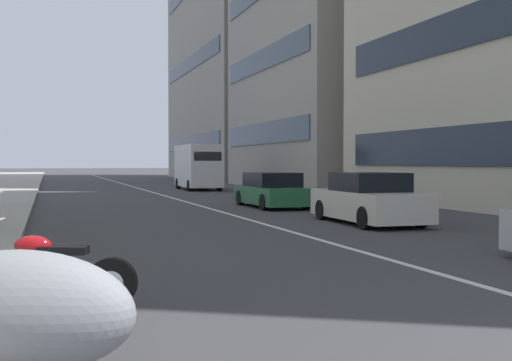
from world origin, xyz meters
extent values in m
cube|color=silver|center=(35.00, 0.00, 0.00)|extent=(110.00, 0.16, 0.01)
ellipsoid|color=gray|center=(2.35, 6.14, 0.60)|extent=(1.63, 2.07, 0.98)
cylinder|color=black|center=(4.83, 5.20, 0.31)|extent=(0.31, 0.63, 0.62)
cylinder|color=silver|center=(4.83, 5.20, 0.31)|extent=(0.22, 0.34, 0.31)
cube|color=silver|center=(5.09, 5.96, 0.30)|extent=(0.37, 0.44, 0.28)
cube|color=black|center=(5.03, 5.79, 0.71)|extent=(0.41, 0.68, 0.10)
ellipsoid|color=#AD1116|center=(5.14, 6.12, 0.77)|extent=(0.38, 0.51, 0.24)
cylinder|color=silver|center=(5.13, 5.65, 0.19)|extent=(0.31, 0.68, 0.16)
cube|color=beige|center=(13.40, -2.95, 0.55)|extent=(4.57, 1.97, 0.80)
cube|color=black|center=(13.34, -2.95, 1.22)|extent=(2.16, 1.75, 0.54)
cylinder|color=black|center=(14.92, -2.17, 0.31)|extent=(0.63, 0.24, 0.62)
cylinder|color=black|center=(14.86, -3.83, 0.31)|extent=(0.63, 0.24, 0.62)
cylinder|color=black|center=(11.94, -2.07, 0.31)|extent=(0.63, 0.24, 0.62)
cylinder|color=black|center=(11.88, -3.74, 0.31)|extent=(0.63, 0.24, 0.62)
cube|color=#236038|center=(20.61, -2.54, 0.49)|extent=(4.67, 1.84, 0.68)
cube|color=black|center=(20.56, -2.54, 1.11)|extent=(2.52, 1.69, 0.56)
cylinder|color=black|center=(22.15, -1.71, 0.31)|extent=(0.62, 0.22, 0.62)
cylinder|color=black|center=(22.15, -3.37, 0.31)|extent=(0.62, 0.22, 0.62)
cylinder|color=black|center=(19.07, -1.70, 0.31)|extent=(0.62, 0.22, 0.62)
cylinder|color=black|center=(19.07, -3.37, 0.31)|extent=(0.62, 0.22, 0.62)
cube|color=silver|center=(37.11, -3.35, 1.57)|extent=(5.50, 2.10, 2.69)
cube|color=black|center=(34.39, -3.34, 2.16)|extent=(0.05, 1.74, 0.56)
cylinder|color=black|center=(38.98, -2.43, 0.36)|extent=(0.72, 0.26, 0.72)
cylinder|color=black|center=(38.97, -4.30, 0.36)|extent=(0.72, 0.26, 0.72)
cylinder|color=black|center=(35.25, -2.41, 0.36)|extent=(0.72, 0.26, 0.72)
cylinder|color=black|center=(35.24, -4.28, 0.36)|extent=(0.72, 0.26, 0.72)
cube|color=#384756|center=(38.89, -8.47, 3.85)|extent=(16.57, 0.08, 1.50)
cube|color=#384756|center=(38.89, -8.47, 9.02)|extent=(16.57, 0.08, 1.50)
cube|color=#232D3D|center=(62.48, -8.47, 3.90)|extent=(23.72, 0.08, 1.50)
cube|color=#232D3D|center=(62.48, -8.47, 12.27)|extent=(23.72, 0.08, 1.50)
camera|label=1|loc=(-3.00, 5.93, 1.78)|focal=44.18mm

